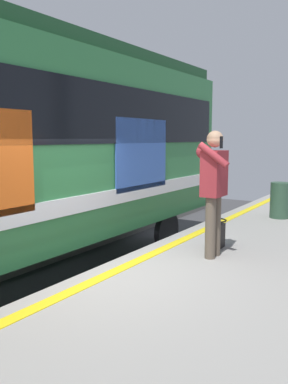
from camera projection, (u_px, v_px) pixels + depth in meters
name	position (u px, v px, depth m)	size (l,w,h in m)	color
ground_plane	(102.00, 332.00, 5.30)	(23.98, 23.98, 0.00)	#3D3D3F
safety_line	(120.00, 269.00, 5.02)	(15.18, 0.16, 0.01)	yellow
track_rail_near	(33.00, 305.00, 5.96)	(20.14, 0.08, 0.16)	slate
train_carriage	(12.00, 140.00, 6.31)	(9.30, 2.73, 3.88)	#2D723F
passenger	(213.00, 183.00, 5.43)	(0.57, 0.55, 1.70)	brown
handbag	(216.00, 235.00, 5.96)	(0.32, 0.30, 0.43)	black
trash_bin	(280.00, 200.00, 8.21)	(0.39, 0.39, 0.72)	#2D4C38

